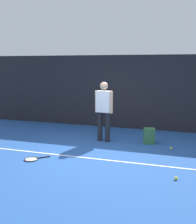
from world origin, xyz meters
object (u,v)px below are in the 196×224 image
object	(u,v)px
tennis_racket	(32,159)
tennis_ball_by_fence	(171,148)
tennis_ball_near_player	(176,178)
tennis_player	(104,108)
backpack	(149,136)

from	to	relation	value
tennis_racket	tennis_ball_by_fence	bearing A→B (deg)	166.13
tennis_racket	tennis_ball_by_fence	size ratio (longest dim) A/B	8.60
tennis_racket	tennis_ball_by_fence	xyz separation A→B (m)	(3.06, 1.72, 0.02)
tennis_ball_near_player	tennis_player	bearing A→B (deg)	134.25
tennis_racket	backpack	world-z (taller)	backpack
tennis_player	tennis_ball_by_fence	world-z (taller)	tennis_player
backpack	tennis_ball_by_fence	bearing A→B (deg)	135.15
tennis_racket	tennis_player	bearing A→B (deg)	-164.45
backpack	tennis_ball_near_player	distance (m)	2.37
tennis_ball_near_player	tennis_ball_by_fence	xyz separation A→B (m)	(-0.16, 1.88, 0.00)
tennis_player	tennis_ball_near_player	distance (m)	3.07
tennis_ball_near_player	tennis_ball_by_fence	distance (m)	1.88
backpack	tennis_ball_near_player	bearing A→B (deg)	94.75
tennis_player	backpack	distance (m)	1.49
backpack	tennis_ball_near_player	size ratio (longest dim) A/B	6.67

